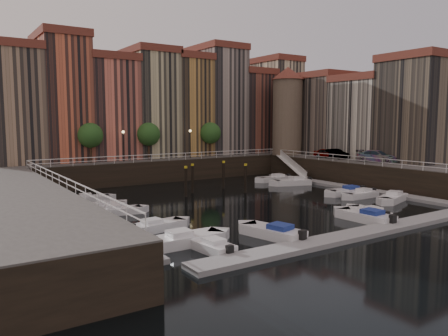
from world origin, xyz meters
TOP-DOWN VIEW (x-y plane):
  - ground at (0.00, 0.00)m, footprint 200.00×200.00m
  - quay_far at (0.00, 26.00)m, footprint 80.00×20.00m
  - quay_right at (28.00, -2.00)m, footprint 20.00×36.00m
  - dock_left at (-16.20, -1.00)m, footprint 2.00×28.00m
  - dock_right at (16.20, -1.00)m, footprint 2.00×28.00m
  - dock_near at (0.00, -17.00)m, footprint 30.00×2.00m
  - mountains at (1.72, 110.00)m, footprint 145.00×100.00m
  - far_terrace at (3.31, 23.50)m, footprint 48.70×10.30m
  - right_terrace at (26.50, 3.80)m, footprint 9.30×24.30m
  - corner_tower at (20.00, 14.50)m, footprint 5.20×5.20m
  - promenade_trees at (-1.33, 18.20)m, footprint 21.20×3.20m
  - street_lamps at (-1.00, 17.20)m, footprint 10.36×0.36m
  - railings at (0.00, 4.88)m, footprint 36.08×34.04m
  - gangway at (17.10, 10.00)m, footprint 2.78×8.32m
  - mooring_pilings at (0.45, 5.45)m, footprint 7.52×4.58m
  - boat_left_0 at (-12.50, -12.03)m, footprint 5.24×1.97m
  - boat_left_1 at (-12.50, -7.24)m, footprint 4.70×2.20m
  - boat_left_2 at (-12.99, 0.12)m, footprint 4.34×2.13m
  - boat_left_3 at (-13.50, 2.48)m, footprint 4.30×2.90m
  - boat_left_4 at (-13.33, 7.86)m, footprint 4.18×2.00m
  - boat_right_0 at (13.38, -9.79)m, footprint 5.06×3.10m
  - boat_right_1 at (12.48, -6.38)m, footprint 4.64×1.71m
  - boat_right_2 at (12.53, -4.44)m, footprint 5.07×2.39m
  - boat_right_3 at (12.58, 4.77)m, footprint 5.21×3.25m
  - boat_right_4 at (12.79, 8.71)m, footprint 4.95×2.32m
  - boat_near_0 at (-11.81, -14.01)m, footprint 1.96×4.40m
  - boat_near_1 at (-6.24, -13.89)m, footprint 2.96×5.34m
  - boat_near_2 at (3.64, -14.21)m, footprint 2.15×5.32m
  - boat_near_3 at (5.44, -13.07)m, footprint 2.25×4.55m
  - car_a at (20.60, 6.44)m, footprint 2.53×4.20m
  - car_b at (20.77, 4.96)m, footprint 1.50×4.15m
  - car_c at (21.41, -1.58)m, footprint 3.42×5.62m

SIDE VIEW (x-z plane):
  - ground at x=0.00m, z-range 0.00..0.00m
  - dock_left at x=-16.20m, z-range 0.00..0.35m
  - dock_right at x=16.20m, z-range 0.00..0.35m
  - dock_near at x=0.00m, z-range 0.00..0.35m
  - boat_left_4 at x=-13.33m, z-range -0.15..0.79m
  - boat_left_3 at x=-13.50m, z-range -0.16..0.81m
  - boat_left_2 at x=-12.99m, z-range -0.16..0.82m
  - boat_near_0 at x=-11.81m, z-range -0.16..0.83m
  - boat_near_3 at x=5.44m, z-range -0.17..0.85m
  - boat_left_1 at x=-12.50m, z-range -0.17..0.88m
  - boat_right_1 at x=12.48m, z-range -0.17..0.89m
  - boat_right_4 at x=12.79m, z-range -0.18..0.93m
  - boat_right_0 at x=13.38m, z-range -0.19..0.95m
  - boat_right_2 at x=12.53m, z-range -0.19..0.95m
  - boat_right_3 at x=12.58m, z-range -0.19..0.98m
  - boat_near_1 at x=-6.24m, z-range -0.19..1.00m
  - boat_left_0 at x=-12.50m, z-range -0.20..1.01m
  - boat_near_2 at x=3.64m, z-range -0.20..1.01m
  - quay_far at x=0.00m, z-range 0.00..3.00m
  - quay_right at x=28.00m, z-range 0.00..3.00m
  - mooring_pilings at x=0.45m, z-range -0.24..3.54m
  - gangway at x=17.10m, z-range 0.05..3.78m
  - car_a at x=20.60m, z-range 3.00..4.34m
  - car_b at x=20.77m, z-range 3.00..4.36m
  - car_c at x=21.41m, z-range 3.00..4.52m
  - railings at x=0.00m, z-range 3.53..4.05m
  - street_lamps at x=-1.00m, z-range 3.81..7.99m
  - promenade_trees at x=-1.33m, z-range 3.98..9.18m
  - mountains at x=1.72m, z-range -1.08..16.92m
  - right_terrace at x=26.50m, z-range 2.56..16.56m
  - corner_tower at x=20.00m, z-range 3.29..17.09m
  - far_terrace at x=3.31m, z-range 2.20..19.70m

